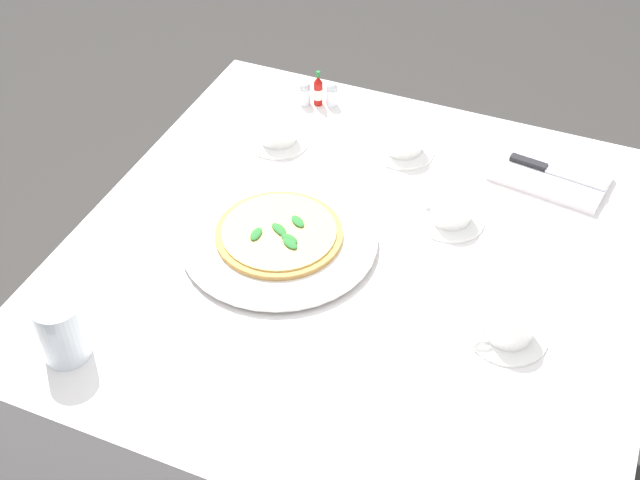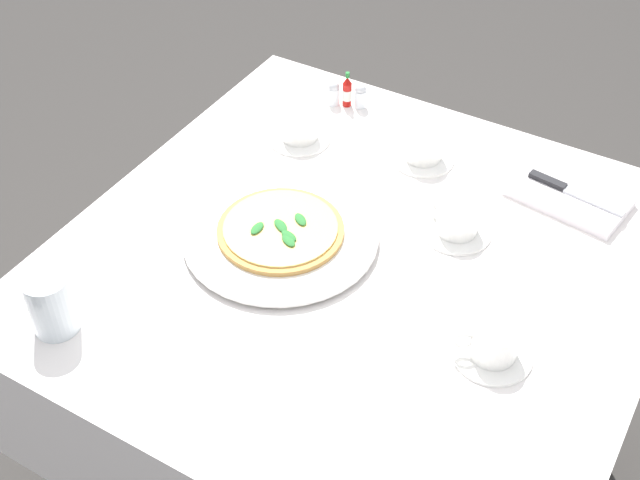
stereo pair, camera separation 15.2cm
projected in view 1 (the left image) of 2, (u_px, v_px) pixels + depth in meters
The scene contains 14 objects.
ground_plane at pixel (351, 479), 2.03m from camera, with size 8.00×8.00×0.00m, color #33302D.
dining_table at pixel (359, 307), 1.62m from camera, with size 1.03×1.03×0.75m.
pizza_plate at pixel (279, 239), 1.54m from camera, with size 0.36×0.36×0.02m.
pizza at pixel (279, 233), 1.53m from camera, with size 0.23×0.23×0.02m.
coffee_cup_near_left at pixel (404, 139), 1.73m from camera, with size 0.13×0.13×0.07m.
coffee_cup_back_corner at pixel (451, 209), 1.57m from camera, with size 0.13×0.13×0.06m.
coffee_cup_right_edge at pixel (277, 131), 1.76m from camera, with size 0.13×0.13×0.06m.
coffee_cup_near_right at pixel (509, 325), 1.36m from camera, with size 0.13×0.13×0.06m.
water_glass_left_edge at pixel (63, 333), 1.32m from camera, with size 0.08×0.08×0.11m.
napkin_folded at pixel (550, 176), 1.68m from camera, with size 0.24×0.16×0.02m.
dinner_knife at pixel (553, 170), 1.67m from camera, with size 0.20×0.05×0.01m.
hot_sauce_bottle at pixel (318, 91), 1.86m from camera, with size 0.02×0.02×0.08m.
salt_shaker at pixel (332, 95), 1.86m from camera, with size 0.03×0.03×0.06m.
pepper_shaker at pixel (305, 94), 1.87m from camera, with size 0.03×0.03×0.06m.
Camera 1 is at (0.36, -1.05, 1.79)m, focal length 47.59 mm.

